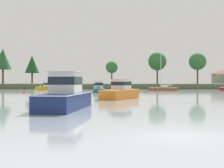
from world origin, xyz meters
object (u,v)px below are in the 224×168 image
Objects in this scene: dinghy_grey at (79,94)px; mooring_buoy_yellow at (141,92)px; cruiser_navy at (68,100)px; cruiser_teal at (99,90)px; dinghy_black at (110,94)px; cruiser_orange at (122,94)px; sailboat_wood at (163,90)px; cruiser_yellow at (46,88)px; mooring_buoy_red at (24,93)px.

mooring_buoy_yellow is at bearing 42.81° from dinghy_grey.
cruiser_navy is 1.28× the size of cruiser_teal.
mooring_buoy_yellow is (8.86, 38.24, -0.63)m from cruiser_navy.
dinghy_grey is at bearing -101.88° from cruiser_teal.
dinghy_black is 6.27× the size of mooring_buoy_yellow.
cruiser_navy reaches higher than cruiser_orange.
sailboat_wood reaches higher than cruiser_teal.
cruiser_orange is at bearing -62.76° from cruiser_yellow.
cruiser_teal reaches higher than mooring_buoy_red.
cruiser_orange is 46.04m from cruiser_yellow.
cruiser_orange is 3.16× the size of dinghy_grey.
cruiser_orange is 1.11× the size of cruiser_yellow.
dinghy_grey is 5.57m from dinghy_black.
cruiser_navy is at bearing -106.77° from cruiser_orange.
sailboat_wood is (15.21, 51.37, -0.48)m from cruiser_navy.
cruiser_navy is at bearing -106.49° from sailboat_wood.
sailboat_wood is at bearing 37.54° from cruiser_teal.
cruiser_yellow is at bearing 123.03° from dinghy_black.
cruiser_yellow is (-16.24, 56.99, -0.20)m from cruiser_navy.
sailboat_wood is 14.59m from mooring_buoy_yellow.
dinghy_black is at bearing -121.18° from mooring_buoy_yellow.
cruiser_yellow is at bearing 105.90° from cruiser_navy.
cruiser_orange is 36.81m from sailboat_wood.
dinghy_black reaches higher than mooring_buoy_yellow.
sailboat_wood reaches higher than dinghy_grey.
sailboat_wood reaches higher than cruiser_orange.
cruiser_navy reaches higher than mooring_buoy_yellow.
cruiser_yellow reaches higher than mooring_buoy_red.
dinghy_grey is at bearing 124.43° from cruiser_orange.
mooring_buoy_red is at bearing 160.18° from dinghy_black.
dinghy_black is at bearing -118.23° from sailboat_wood.
cruiser_orange is 27.09m from mooring_buoy_red.
cruiser_yellow is 0.79× the size of sailboat_wood.
cruiser_navy is (-2.64, -27.96, 0.57)m from dinghy_black.
cruiser_orange is at bearing -42.53° from mooring_buoy_red.
sailboat_wood is at bearing 61.77° from dinghy_black.
dinghy_grey is 5.60× the size of mooring_buoy_yellow.
mooring_buoy_red reaches higher than dinghy_grey.
dinghy_grey is 0.35× the size of cruiser_yellow.
dinghy_black is 34.63m from cruiser_yellow.
cruiser_teal is at bearing -47.93° from cruiser_yellow.
cruiser_orange is 2.82× the size of dinghy_black.
cruiser_yellow is at bearing 169.87° from sailboat_wood.
cruiser_teal reaches higher than dinghy_grey.
mooring_buoy_yellow is (-6.35, -13.13, -0.15)m from sailboat_wood.
sailboat_wood is at bearing 64.20° from mooring_buoy_yellow.
cruiser_navy is at bearing -89.47° from cruiser_teal.
cruiser_navy is 39.41m from cruiser_teal.
dinghy_grey is at bearing -127.01° from sailboat_wood.
dinghy_grey is 0.89× the size of dinghy_black.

